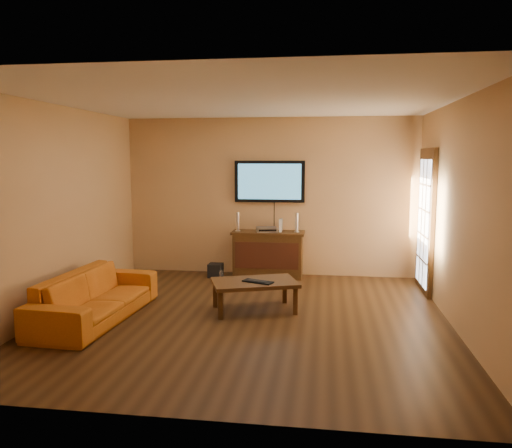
% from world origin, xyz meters
% --- Properties ---
extents(ground_plane, '(5.00, 5.00, 0.00)m').
position_xyz_m(ground_plane, '(0.00, 0.00, 0.00)').
color(ground_plane, '#301E0D').
rests_on(ground_plane, ground).
extents(room_walls, '(5.00, 5.00, 5.00)m').
position_xyz_m(room_walls, '(0.00, 0.62, 1.69)').
color(room_walls, tan).
rests_on(room_walls, ground).
extents(french_door, '(0.07, 1.02, 2.22)m').
position_xyz_m(french_door, '(2.46, 1.70, 1.05)').
color(french_door, '#3C230D').
rests_on(french_door, ground).
extents(media_console, '(1.22, 0.47, 0.78)m').
position_xyz_m(media_console, '(0.00, 2.26, 0.39)').
color(media_console, '#3C230D').
rests_on(media_console, ground).
extents(television, '(1.20, 0.08, 0.71)m').
position_xyz_m(television, '(0.00, 2.45, 1.62)').
color(television, black).
rests_on(television, ground).
extents(coffee_table, '(1.25, 0.99, 0.41)m').
position_xyz_m(coffee_table, '(0.05, 0.33, 0.36)').
color(coffee_table, '#3C230D').
rests_on(coffee_table, ground).
extents(sofa, '(0.71, 2.07, 0.80)m').
position_xyz_m(sofa, '(-1.87, -0.29, 0.40)').
color(sofa, '#C46315').
rests_on(sofa, ground).
extents(speaker_left, '(0.09, 0.09, 0.32)m').
position_xyz_m(speaker_left, '(-0.51, 2.25, 0.93)').
color(speaker_left, silver).
rests_on(speaker_left, media_console).
extents(speaker_right, '(0.09, 0.09, 0.32)m').
position_xyz_m(speaker_right, '(0.49, 2.26, 0.93)').
color(speaker_right, silver).
rests_on(speaker_right, media_console).
extents(av_receiver, '(0.39, 0.31, 0.08)m').
position_xyz_m(av_receiver, '(-0.02, 2.24, 0.82)').
color(av_receiver, silver).
rests_on(av_receiver, media_console).
extents(game_console, '(0.05, 0.16, 0.22)m').
position_xyz_m(game_console, '(0.22, 2.28, 0.89)').
color(game_console, white).
rests_on(game_console, media_console).
extents(subwoofer, '(0.24, 0.24, 0.23)m').
position_xyz_m(subwoofer, '(-0.88, 2.11, 0.12)').
color(subwoofer, black).
rests_on(subwoofer, ground).
extents(bottle, '(0.07, 0.07, 0.20)m').
position_xyz_m(bottle, '(-0.72, 1.80, 0.09)').
color(bottle, white).
rests_on(bottle, ground).
extents(keyboard, '(0.43, 0.29, 0.02)m').
position_xyz_m(keyboard, '(0.10, 0.25, 0.42)').
color(keyboard, black).
rests_on(keyboard, coffee_table).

